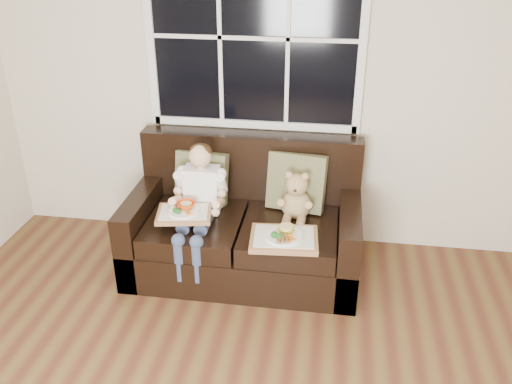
% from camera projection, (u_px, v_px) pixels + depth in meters
% --- Properties ---
extents(room_walls, '(4.52, 5.02, 2.71)m').
position_uv_depth(room_walls, '(200.00, 208.00, 1.73)').
color(room_walls, beige).
rests_on(room_walls, ground).
extents(window_back, '(1.62, 0.04, 1.37)m').
position_uv_depth(window_back, '(254.00, 38.00, 3.92)').
color(window_back, black).
rests_on(window_back, room_walls).
extents(loveseat, '(1.70, 0.92, 0.96)m').
position_uv_depth(loveseat, '(245.00, 230.00, 4.12)').
color(loveseat, black).
rests_on(loveseat, ground).
extents(pillow_left, '(0.42, 0.23, 0.41)m').
position_uv_depth(pillow_left, '(202.00, 178.00, 4.15)').
color(pillow_left, '#66643F').
rests_on(pillow_left, loveseat).
extents(pillow_right, '(0.46, 0.26, 0.44)m').
position_uv_depth(pillow_right, '(297.00, 182.00, 4.04)').
color(pillow_right, '#66643F').
rests_on(pillow_right, loveseat).
extents(child, '(0.37, 0.59, 0.84)m').
position_uv_depth(child, '(199.00, 195.00, 3.91)').
color(child, white).
rests_on(child, loveseat).
extents(teddy_bear, '(0.23, 0.29, 0.38)m').
position_uv_depth(teddy_bear, '(296.00, 199.00, 3.93)').
color(teddy_bear, tan).
rests_on(teddy_bear, loveseat).
extents(tray_left, '(0.42, 0.35, 0.09)m').
position_uv_depth(tray_left, '(184.00, 212.00, 3.81)').
color(tray_left, olive).
rests_on(tray_left, child).
extents(tray_right, '(0.49, 0.38, 0.10)m').
position_uv_depth(tray_right, '(284.00, 238.00, 3.68)').
color(tray_right, olive).
rests_on(tray_right, loveseat).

